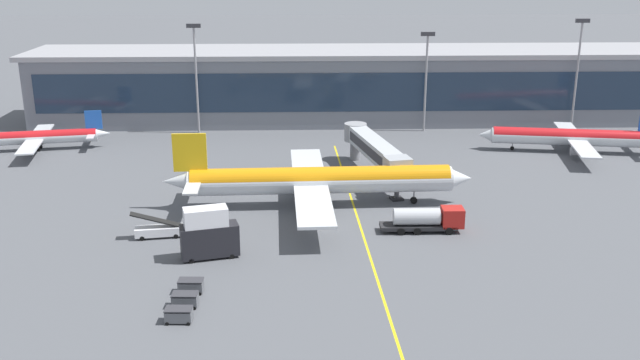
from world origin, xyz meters
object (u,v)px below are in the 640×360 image
object	(u,v)px
belt_loader	(159,230)
commuter_jet_near	(571,137)
catering_lift	(209,234)
commuter_jet_far	(31,137)
baggage_cart_2	(191,286)
baggage_cart_1	(185,300)
main_airliner	(319,180)
baggage_cart_0	(179,315)
fuel_tanker	(428,219)

from	to	relation	value
belt_loader	commuter_jet_near	world-z (taller)	commuter_jet_near
catering_lift	commuter_jet_far	world-z (taller)	commuter_jet_far
belt_loader	baggage_cart_2	world-z (taller)	belt_loader
baggage_cart_2	baggage_cart_1	bearing A→B (deg)	-92.45
baggage_cart_2	commuter_jet_far	bearing A→B (deg)	122.51
main_airliner	commuter_jet_far	size ratio (longest dim) A/B	1.57
commuter_jet_near	baggage_cart_2	bearing A→B (deg)	-138.34
main_airliner	baggage_cart_0	xyz separation A→B (m)	(-14.76, -33.46, -3.06)
commuter_jet_near	baggage_cart_0	bearing A→B (deg)	-135.30
catering_lift	baggage_cart_0	xyz separation A→B (m)	(-1.18, -15.54, -2.28)
main_airliner	baggage_cart_2	world-z (taller)	main_airliner
belt_loader	baggage_cart_1	distance (m)	19.94
fuel_tanker	commuter_jet_near	size ratio (longest dim) A/B	0.33
baggage_cart_2	baggage_cart_0	bearing A→B (deg)	-92.45
baggage_cart_0	baggage_cart_2	world-z (taller)	same
baggage_cart_1	commuter_jet_near	bearing A→B (deg)	43.22
baggage_cart_0	baggage_cart_1	xyz separation A→B (m)	(0.14, 3.20, 0.00)
main_airliner	commuter_jet_near	xyz separation A→B (m)	(46.93, 27.59, -1.02)
belt_loader	commuter_jet_near	xyz separation A→B (m)	(67.71, 38.89, 1.83)
catering_lift	baggage_cart_2	bearing A→B (deg)	-95.68
belt_loader	commuter_jet_far	xyz separation A→B (m)	(-31.28, 43.19, 1.46)
fuel_tanker	commuter_jet_near	xyz separation A→B (m)	(33.07, 38.09, 1.07)
main_airliner	baggage_cart_1	bearing A→B (deg)	-115.79
commuter_jet_near	fuel_tanker	bearing A→B (deg)	-130.96
commuter_jet_near	catering_lift	bearing A→B (deg)	-143.05
commuter_jet_near	baggage_cart_1	bearing A→B (deg)	-136.78
belt_loader	baggage_cart_2	bearing A→B (deg)	-68.25
belt_loader	baggage_cart_1	xyz separation A→B (m)	(6.15, -18.96, -0.21)
catering_lift	baggage_cart_2	world-z (taller)	catering_lift
belt_loader	commuter_jet_near	bearing A→B (deg)	29.87
baggage_cart_0	fuel_tanker	bearing A→B (deg)	38.73
fuel_tanker	baggage_cart_1	world-z (taller)	fuel_tanker
baggage_cart_1	commuter_jet_near	xyz separation A→B (m)	(61.56, 57.85, 2.04)
fuel_tanker	catering_lift	bearing A→B (deg)	-164.87
catering_lift	baggage_cart_2	size ratio (longest dim) A/B	2.65
main_airliner	baggage_cart_0	distance (m)	36.70
main_airliner	baggage_cart_2	distance (m)	30.85
main_airliner	baggage_cart_0	size ratio (longest dim) A/B	16.36
baggage_cart_2	main_airliner	bearing A→B (deg)	61.84
belt_loader	commuter_jet_near	size ratio (longest dim) A/B	0.21
baggage_cart_0	commuter_jet_near	xyz separation A→B (m)	(61.70, 61.05, 2.04)
main_airliner	baggage_cart_0	world-z (taller)	main_airliner
baggage_cart_1	commuter_jet_far	distance (m)	72.58
catering_lift	baggage_cart_0	bearing A→B (deg)	-94.35
commuter_jet_near	main_airliner	bearing A→B (deg)	-149.55
catering_lift	belt_loader	bearing A→B (deg)	137.39
baggage_cart_0	catering_lift	bearing A→B (deg)	85.65
catering_lift	commuter_jet_far	size ratio (longest dim) A/B	0.25
fuel_tanker	commuter_jet_far	distance (m)	78.38
baggage_cart_0	commuter_jet_near	size ratio (longest dim) A/B	0.08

